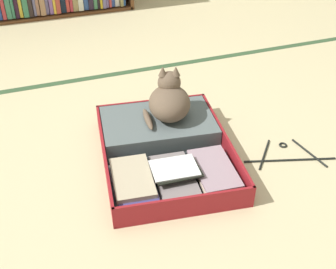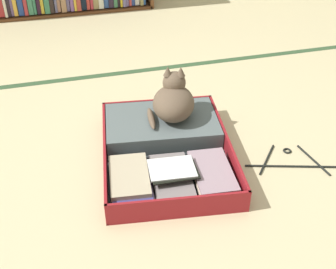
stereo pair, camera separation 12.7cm
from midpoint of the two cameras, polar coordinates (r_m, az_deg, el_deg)
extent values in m
plane|color=#CABC8E|center=(2.05, -4.86, -4.41)|extent=(10.00, 10.00, 0.00)
cube|color=#325030|center=(2.85, -10.12, 7.54)|extent=(4.80, 0.05, 0.00)
cube|color=brown|center=(3.99, -17.33, 14.97)|extent=(1.54, 0.29, 0.02)
cube|color=#AD3238|center=(3.95, -21.89, 15.67)|extent=(0.03, 0.24, 0.19)
cube|color=#3C7E5D|center=(3.95, -21.36, 15.89)|extent=(0.04, 0.24, 0.20)
cube|color=#39805E|center=(3.95, -20.89, 16.13)|extent=(0.02, 0.24, 0.22)
cube|color=#2A1627|center=(3.95, -20.39, 16.03)|extent=(0.03, 0.24, 0.20)
cube|color=gold|center=(3.95, -20.01, 16.33)|extent=(0.03, 0.24, 0.22)
cube|color=#397B56|center=(3.95, -19.40, 16.24)|extent=(0.04, 0.24, 0.20)
cube|color=black|center=(3.94, -18.83, 16.46)|extent=(0.03, 0.24, 0.21)
cube|color=#A4725B|center=(3.96, -17.95, 16.43)|extent=(0.03, 0.24, 0.18)
cube|color=maroon|center=(1.94, -0.96, -6.79)|extent=(0.64, 0.46, 0.01)
cube|color=maroon|center=(1.78, 0.23, -9.61)|extent=(0.59, 0.09, 0.11)
cube|color=maroon|center=(1.89, -9.69, -6.83)|extent=(0.06, 0.39, 0.11)
cube|color=maroon|center=(1.97, 7.34, -4.47)|extent=(0.06, 0.39, 0.11)
cube|color=#475256|center=(1.94, -0.97, -6.57)|extent=(0.61, 0.43, 0.01)
cube|color=maroon|center=(2.24, -2.92, -0.22)|extent=(0.64, 0.46, 0.01)
cube|color=maroon|center=(2.37, -3.73, 3.36)|extent=(0.59, 0.09, 0.11)
cube|color=maroon|center=(2.20, -10.44, -0.10)|extent=(0.06, 0.39, 0.11)
cube|color=maroon|center=(2.27, 4.30, 1.70)|extent=(0.06, 0.39, 0.11)
cube|color=#475256|center=(2.24, -2.93, -0.01)|extent=(0.61, 0.43, 0.01)
cylinder|color=black|center=(2.08, -2.02, -3.01)|extent=(0.57, 0.09, 0.02)
cube|color=white|center=(1.91, -6.57, -7.00)|extent=(0.20, 0.35, 0.02)
cube|color=#A07F98|center=(1.90, -6.25, -6.58)|extent=(0.20, 0.29, 0.01)
cube|color=#3F3C78|center=(1.89, -6.51, -6.27)|extent=(0.20, 0.31, 0.02)
cube|color=tan|center=(1.88, -6.68, -5.70)|extent=(0.20, 0.29, 0.02)
cube|color=#655E5B|center=(1.93, -0.78, -6.37)|extent=(0.21, 0.32, 0.02)
cube|color=slate|center=(1.92, -0.96, -5.82)|extent=(0.21, 0.31, 0.02)
cube|color=gray|center=(1.91, -1.09, -5.53)|extent=(0.20, 0.32, 0.02)
cube|color=black|center=(1.96, 4.25, -5.66)|extent=(0.21, 0.34, 0.02)
cube|color=#3B4E6A|center=(1.95, 4.50, -5.16)|extent=(0.20, 0.31, 0.01)
cube|color=tan|center=(1.93, 4.26, -5.01)|extent=(0.20, 0.29, 0.01)
cube|color=gray|center=(1.93, 4.24, -4.49)|extent=(0.19, 0.31, 0.01)
cube|color=white|center=(1.89, -1.09, -4.46)|extent=(0.21, 0.17, 0.01)
cube|color=black|center=(1.89, -0.84, -4.78)|extent=(0.21, 0.16, 0.01)
cube|color=#556061|center=(2.21, -2.96, 0.95)|extent=(0.60, 0.43, 0.10)
torus|color=white|center=(2.16, -4.66, 1.42)|extent=(0.10, 0.10, 0.01)
cylinder|color=black|center=(2.35, -7.62, 2.74)|extent=(0.02, 0.02, 0.10)
cylinder|color=black|center=(2.38, 0.20, 3.66)|extent=(0.02, 0.02, 0.10)
cube|color=yellow|center=(1.78, -1.16, -9.71)|extent=(0.04, 0.01, 0.02)
cube|color=#298C41|center=(1.75, -3.90, -9.44)|extent=(0.04, 0.01, 0.03)
ellipsoid|color=brown|center=(2.15, -1.50, 4.10)|extent=(0.28, 0.31, 0.16)
ellipsoid|color=brown|center=(2.23, -1.49, 4.23)|extent=(0.17, 0.13, 0.09)
sphere|color=brown|center=(2.16, -1.54, 6.80)|extent=(0.12, 0.12, 0.12)
cone|color=brown|center=(2.12, -0.70, 8.34)|extent=(0.04, 0.04, 0.05)
cone|color=brown|center=(2.12, -2.44, 8.31)|extent=(0.04, 0.04, 0.05)
sphere|color=#E0CD4C|center=(2.20, -1.00, 7.56)|extent=(0.02, 0.02, 0.02)
sphere|color=#E0CD4C|center=(2.20, -2.10, 7.55)|extent=(0.02, 0.02, 0.02)
ellipsoid|color=brown|center=(2.15, -4.37, 2.00)|extent=(0.05, 0.19, 0.03)
cylinder|color=black|center=(2.15, 14.12, -3.32)|extent=(0.43, 0.13, 0.01)
cylinder|color=black|center=(2.16, 10.95, -2.63)|extent=(0.17, 0.19, 0.01)
cylinder|color=black|center=(2.22, 16.55, -2.36)|extent=(0.04, 0.24, 0.01)
torus|color=black|center=(2.24, 13.34, -1.40)|extent=(0.05, 0.05, 0.01)
camera|label=1|loc=(0.06, -91.87, -1.34)|focal=46.29mm
camera|label=2|loc=(0.06, 88.13, 1.34)|focal=46.29mm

